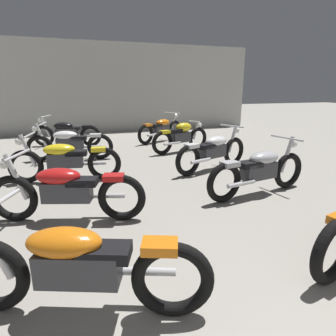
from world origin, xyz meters
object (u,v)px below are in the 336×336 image
Objects in this scene: motorcycle_left_row_4 at (69,143)px; motorcycle_right_row_2 at (259,170)px; motorcycle_left_row_5 at (66,132)px; motorcycle_right_row_5 at (161,129)px; motorcycle_left_row_3 at (65,159)px; motorcycle_left_row_2 at (66,190)px; motorcycle_right_row_4 at (181,136)px; motorcycle_left_row_1 at (77,265)px; motorcycle_right_row_3 at (213,150)px.

motorcycle_right_row_2 is (3.09, -3.68, 0.00)m from motorcycle_left_row_4.
motorcycle_left_row_5 is 3.12m from motorcycle_right_row_5.
motorcycle_left_row_4 is (0.11, 1.82, 0.00)m from motorcycle_left_row_3.
motorcycle_right_row_2 is (3.19, -1.86, 0.00)m from motorcycle_left_row_3.
motorcycle_left_row_5 is (0.00, 5.65, 0.00)m from motorcycle_left_row_2.
motorcycle_left_row_3 and motorcycle_right_row_5 have the same top height.
motorcycle_left_row_1 is at bearing -118.87° from motorcycle_right_row_4.
motorcycle_left_row_2 is 1.87m from motorcycle_left_row_3.
motorcycle_right_row_4 is (3.15, 3.70, 0.01)m from motorcycle_left_row_2.
motorcycle_right_row_3 is at bearing -3.25° from motorcycle_left_row_3.
motorcycle_right_row_4 is (-0.01, 3.69, 0.01)m from motorcycle_right_row_2.
motorcycle_left_row_3 is 3.77m from motorcycle_left_row_5.
motorcycle_left_row_2 and motorcycle_left_row_5 have the same top height.
motorcycle_right_row_3 is at bearing -89.52° from motorcycle_right_row_5.
motorcycle_left_row_2 and motorcycle_right_row_3 have the same top height.
motorcycle_left_row_2 is 1.09× the size of motorcycle_right_row_4.
motorcycle_left_row_2 and motorcycle_right_row_5 have the same top height.
motorcycle_left_row_4 is at bearing 88.82° from motorcycle_left_row_2.
motorcycle_right_row_2 is 1.12× the size of motorcycle_right_row_4.
motorcycle_left_row_2 is 3.69m from motorcycle_left_row_4.
motorcycle_left_row_2 is at bearing -90.03° from motorcycle_left_row_5.
motorcycle_left_row_4 is at bearing 90.09° from motorcycle_left_row_1.
motorcycle_right_row_3 is (3.18, -0.18, 0.00)m from motorcycle_left_row_3.
motorcycle_right_row_2 is (3.16, -5.64, 0.00)m from motorcycle_left_row_5.
motorcycle_right_row_5 is (-0.05, 5.49, 0.00)m from motorcycle_right_row_2.
motorcycle_left_row_2 is at bearing -91.18° from motorcycle_left_row_4.
motorcycle_left_row_1 and motorcycle_left_row_3 have the same top height.
motorcycle_right_row_5 is (3.03, 7.37, 0.00)m from motorcycle_left_row_1.
motorcycle_left_row_5 is at bearing 89.97° from motorcycle_left_row_2.
motorcycle_left_row_4 is at bearing 129.99° from motorcycle_right_row_2.
motorcycle_left_row_1 and motorcycle_left_row_4 have the same top height.
motorcycle_left_row_2 is 4.86m from motorcycle_right_row_4.
motorcycle_right_row_5 reaches higher than motorcycle_right_row_4.
motorcycle_right_row_2 is 5.49m from motorcycle_right_row_5.
motorcycle_right_row_3 is at bearing -90.19° from motorcycle_right_row_4.
motorcycle_left_row_5 is 1.00× the size of motorcycle_right_row_3.
motorcycle_left_row_5 and motorcycle_right_row_3 have the same top height.
motorcycle_right_row_3 is (3.07, -2.00, 0.00)m from motorcycle_left_row_4.
motorcycle_left_row_5 is at bearing 89.49° from motorcycle_left_row_3.
motorcycle_left_row_3 is at bearing -150.15° from motorcycle_right_row_4.
motorcycle_left_row_4 is 1.96m from motorcycle_left_row_5.
motorcycle_left_row_1 reaches higher than motorcycle_right_row_4.
motorcycle_left_row_4 and motorcycle_right_row_3 have the same top height.
motorcycle_left_row_1 is 1.07× the size of motorcycle_right_row_5.
motorcycle_right_row_5 is (-0.04, 1.80, -0.01)m from motorcycle_right_row_4.
motorcycle_right_row_2 is (3.16, 0.01, 0.00)m from motorcycle_left_row_2.
motorcycle_left_row_1 is 7.51m from motorcycle_left_row_5.
motorcycle_left_row_2 and motorcycle_left_row_3 have the same top height.
motorcycle_right_row_3 is at bearing -51.52° from motorcycle_left_row_5.
motorcycle_left_row_2 is at bearing -89.07° from motorcycle_left_row_3.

